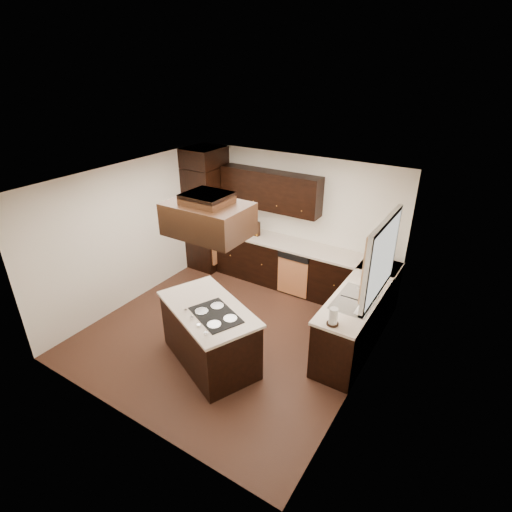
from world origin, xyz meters
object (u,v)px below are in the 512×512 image
(island, at_px, (210,335))
(range_hood, at_px, (208,219))
(spice_rack, at_px, (252,228))
(oven_column, at_px, (207,218))

(island, relative_size, range_hood, 1.44)
(range_hood, distance_m, spice_rack, 2.69)
(island, height_order, spice_rack, spice_rack)
(oven_column, relative_size, island, 1.40)
(range_hood, relative_size, spice_rack, 3.09)
(oven_column, height_order, range_hood, range_hood)
(spice_rack, bearing_deg, range_hood, -67.31)
(range_hood, bearing_deg, oven_column, 129.74)
(island, distance_m, range_hood, 1.73)
(island, xyz_separation_m, range_hood, (-0.04, 0.16, 1.72))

